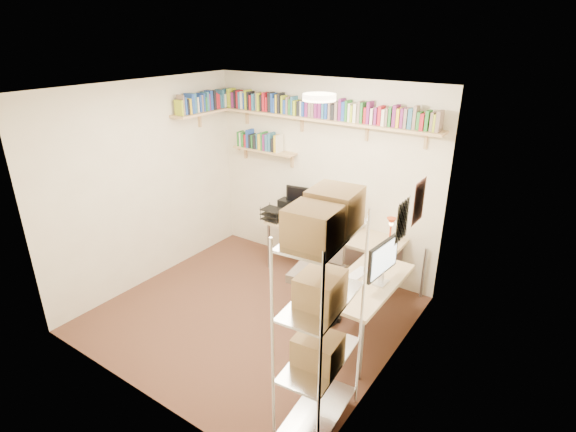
% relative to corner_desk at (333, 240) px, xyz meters
% --- Properties ---
extents(ground, '(3.20, 3.20, 0.00)m').
position_rel_corner_desk_xyz_m(ground, '(-0.48, -0.98, -0.68)').
color(ground, '#4B2820').
rests_on(ground, ground).
extents(room_shell, '(3.24, 3.04, 2.52)m').
position_rel_corner_desk_xyz_m(room_shell, '(-0.47, -0.98, 0.87)').
color(room_shell, beige).
rests_on(room_shell, ground).
extents(wall_shelves, '(3.12, 1.09, 0.80)m').
position_rel_corner_desk_xyz_m(wall_shelves, '(-0.90, 0.31, 1.35)').
color(wall_shelves, tan).
rests_on(wall_shelves, ground).
extents(corner_desk, '(2.12, 1.79, 1.19)m').
position_rel_corner_desk_xyz_m(corner_desk, '(0.00, 0.00, 0.00)').
color(corner_desk, beige).
rests_on(corner_desk, ground).
extents(office_chair, '(0.60, 0.60, 1.13)m').
position_rel_corner_desk_xyz_m(office_chair, '(0.12, -0.54, -0.20)').
color(office_chair, black).
rests_on(office_chair, ground).
extents(wire_rack, '(0.45, 0.82, 2.01)m').
position_rel_corner_desk_xyz_m(wire_rack, '(0.94, -1.90, 0.71)').
color(wire_rack, silver).
rests_on(wire_rack, ground).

